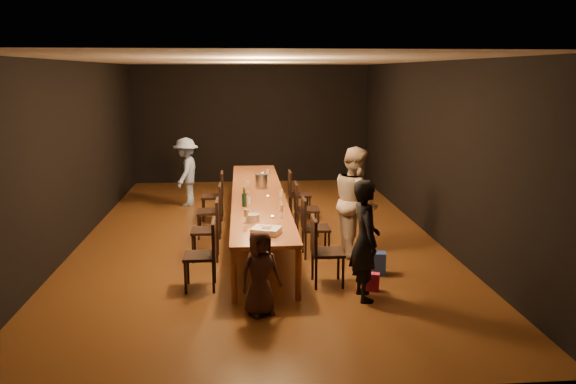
{
  "coord_description": "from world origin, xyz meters",
  "views": [
    {
      "loc": [
        -0.29,
        -9.51,
        2.82
      ],
      "look_at": [
        0.43,
        -1.05,
        1.0
      ],
      "focal_mm": 35.0,
      "sensor_mm": 36.0,
      "label": 1
    }
  ],
  "objects": [
    {
      "name": "child",
      "position": [
        -0.09,
        -3.27,
        0.51
      ],
      "size": [
        0.59,
        0.5,
        1.03
      ],
      "primitive_type": "imported",
      "rotation": [
        0.0,
        0.0,
        0.42
      ],
      "color": "#3D2722",
      "rests_on": "ground"
    },
    {
      "name": "birthday_cake",
      "position": [
        0.02,
        -2.46,
        0.79
      ],
      "size": [
        0.44,
        0.39,
        0.08
      ],
      "rotation": [
        0.0,
        0.0,
        -0.36
      ],
      "color": "white",
      "rests_on": "table"
    },
    {
      "name": "wineglass_0",
      "position": [
        -0.23,
        -1.93,
        0.85
      ],
      "size": [
        0.06,
        0.06,
        0.21
      ],
      "primitive_type": null,
      "color": "beige",
      "rests_on": "table"
    },
    {
      "name": "chair_right_2",
      "position": [
        0.85,
        0.0,
        0.47
      ],
      "size": [
        0.42,
        0.42,
        0.93
      ],
      "primitive_type": null,
      "rotation": [
        0.0,
        0.0,
        -1.57
      ],
      "color": "black",
      "rests_on": "ground"
    },
    {
      "name": "table",
      "position": [
        0.0,
        0.0,
        0.7
      ],
      "size": [
        0.9,
        6.0,
        0.75
      ],
      "color": "#95562B",
      "rests_on": "ground"
    },
    {
      "name": "chair_left_3",
      "position": [
        -0.85,
        1.2,
        0.47
      ],
      "size": [
        0.42,
        0.42,
        0.93
      ],
      "primitive_type": null,
      "rotation": [
        0.0,
        0.0,
        1.57
      ],
      "color": "black",
      "rests_on": "ground"
    },
    {
      "name": "chair_right_0",
      "position": [
        0.85,
        -2.4,
        0.47
      ],
      "size": [
        0.42,
        0.42,
        0.93
      ],
      "primitive_type": null,
      "rotation": [
        0.0,
        0.0,
        -1.57
      ],
      "color": "black",
      "rests_on": "ground"
    },
    {
      "name": "room_shell",
      "position": [
        0.0,
        0.0,
        2.08
      ],
      "size": [
        6.04,
        10.04,
        3.02
      ],
      "color": "black",
      "rests_on": "ground"
    },
    {
      "name": "gift_bag_blue",
      "position": [
        1.59,
        -2.1,
        0.17
      ],
      "size": [
        0.29,
        0.22,
        0.33
      ],
      "primitive_type": "cube",
      "rotation": [
        0.0,
        0.0,
        -0.16
      ],
      "color": "#2645A6",
      "rests_on": "ground"
    },
    {
      "name": "tealight_mid",
      "position": [
        0.15,
        -0.31,
        0.77
      ],
      "size": [
        0.05,
        0.05,
        0.03
      ],
      "primitive_type": "cylinder",
      "color": "#B2B7B2",
      "rests_on": "table"
    },
    {
      "name": "ice_bucket",
      "position": [
        0.08,
        0.57,
        0.87
      ],
      "size": [
        0.28,
        0.28,
        0.24
      ],
      "primitive_type": "cylinder",
      "rotation": [
        0.0,
        0.0,
        -0.28
      ],
      "color": "#B4B3B8",
      "rests_on": "table"
    },
    {
      "name": "chair_left_0",
      "position": [
        -0.85,
        -2.4,
        0.47
      ],
      "size": [
        0.42,
        0.42,
        0.93
      ],
      "primitive_type": null,
      "rotation": [
        0.0,
        0.0,
        1.57
      ],
      "color": "black",
      "rests_on": "ground"
    },
    {
      "name": "tealight_near",
      "position": [
        0.15,
        -1.67,
        0.77
      ],
      "size": [
        0.05,
        0.05,
        0.03
      ],
      "primitive_type": "cylinder",
      "color": "#B2B7B2",
      "rests_on": "table"
    },
    {
      "name": "woman_birthday",
      "position": [
        1.24,
        -2.91,
        0.77
      ],
      "size": [
        0.4,
        0.58,
        1.54
      ],
      "primitive_type": "imported",
      "rotation": [
        0.0,
        0.0,
        1.63
      ],
      "color": "black",
      "rests_on": "ground"
    },
    {
      "name": "gift_bag_red",
      "position": [
        1.4,
        -2.67,
        0.12
      ],
      "size": [
        0.22,
        0.17,
        0.24
      ],
      "primitive_type": "cube",
      "rotation": [
        0.0,
        0.0,
        -0.31
      ],
      "color": "#D21F5C",
      "rests_on": "ground"
    },
    {
      "name": "woman_tan",
      "position": [
        1.48,
        -1.12,
        0.85
      ],
      "size": [
        0.7,
        0.87,
        1.7
      ],
      "primitive_type": "imported",
      "rotation": [
        0.0,
        0.0,
        1.64
      ],
      "color": "beige",
      "rests_on": "ground"
    },
    {
      "name": "wineglass_3",
      "position": [
        0.35,
        -0.67,
        0.85
      ],
      "size": [
        0.06,
        0.06,
        0.21
      ],
      "primitive_type": null,
      "color": "beige",
      "rests_on": "table"
    },
    {
      "name": "wineglass_1",
      "position": [
        0.27,
        -1.7,
        0.85
      ],
      "size": [
        0.06,
        0.06,
        0.21
      ],
      "primitive_type": null,
      "color": "beige",
      "rests_on": "table"
    },
    {
      "name": "chair_left_1",
      "position": [
        -0.85,
        -1.2,
        0.47
      ],
      "size": [
        0.42,
        0.42,
        0.93
      ],
      "primitive_type": null,
      "rotation": [
        0.0,
        0.0,
        1.57
      ],
      "color": "black",
      "rests_on": "ground"
    },
    {
      "name": "ground",
      "position": [
        0.0,
        0.0,
        0.0
      ],
      "size": [
        10.0,
        10.0,
        0.0
      ],
      "primitive_type": "plane",
      "color": "#4A2B12",
      "rests_on": "ground"
    },
    {
      "name": "chair_right_3",
      "position": [
        0.85,
        1.2,
        0.47
      ],
      "size": [
        0.42,
        0.42,
        0.93
      ],
      "primitive_type": null,
      "rotation": [
        0.0,
        0.0,
        -1.57
      ],
      "color": "black",
      "rests_on": "ground"
    },
    {
      "name": "chair_left_2",
      "position": [
        -0.85,
        0.0,
        0.47
      ],
      "size": [
        0.42,
        0.42,
        0.93
      ],
      "primitive_type": null,
      "rotation": [
        0.0,
        0.0,
        1.57
      ],
      "color": "black",
      "rests_on": "ground"
    },
    {
      "name": "wineglass_4",
      "position": [
        -0.18,
        0.16,
        0.85
      ],
      "size": [
        0.06,
        0.06,
        0.21
      ],
      "primitive_type": null,
      "color": "silver",
      "rests_on": "table"
    },
    {
      "name": "wineglass_5",
      "position": [
        0.24,
        1.33,
        0.85
      ],
      "size": [
        0.06,
        0.06,
        0.21
      ],
      "primitive_type": null,
      "color": "silver",
      "rests_on": "table"
    },
    {
      "name": "chair_right_1",
      "position": [
        0.85,
        -1.2,
        0.47
      ],
      "size": [
        0.42,
        0.42,
        0.93
      ],
      "primitive_type": null,
      "rotation": [
        0.0,
        0.0,
        -1.57
      ],
      "color": "black",
      "rests_on": "ground"
    },
    {
      "name": "champagne_bottle",
      "position": [
        -0.25,
        -0.91,
        0.91
      ],
      "size": [
        0.08,
        0.08,
        0.31
      ],
      "primitive_type": null,
      "rotation": [
        0.0,
        0.0,
        -0.13
      ],
      "color": "black",
      "rests_on": "table"
    },
    {
      "name": "tealight_far",
      "position": [
        0.15,
        1.87,
        0.77
      ],
      "size": [
        0.05,
        0.05,
        0.03
      ],
      "primitive_type": "cylinder",
      "color": "#B2B7B2",
      "rests_on": "table"
    },
    {
      "name": "wineglass_2",
      "position": [
        -0.18,
        -1.17,
        0.85
      ],
      "size": [
        0.06,
        0.06,
        0.21
      ],
      "primitive_type": null,
      "color": "silver",
      "rests_on": "table"
    },
    {
      "name": "man_blue",
      "position": [
        -1.45,
        2.42,
        0.73
      ],
      "size": [
        0.7,
        1.02,
        1.46
      ],
      "primitive_type": "imported",
      "rotation": [
        0.0,
        0.0,
        -1.75
      ],
      "color": "#819AC8",
      "rests_on": "ground"
    },
    {
      "name": "plate_stack",
      "position": [
        -0.14,
        -1.84,
        0.8
      ],
      "size": [
        0.2,
        0.2,
        0.11
      ],
      "primitive_type": "cylinder",
      "rotation": [
        0.0,
        0.0,
        0.05
      ],
      "color": "silver",
      "rests_on": "table"
    }
  ]
}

